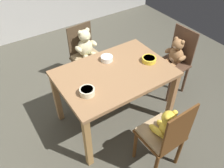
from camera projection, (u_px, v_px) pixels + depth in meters
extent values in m
cube|color=#4B493D|center=(114.00, 118.00, 2.89)|extent=(5.20, 5.20, 0.04)
cube|color=#946B46|center=(115.00, 73.00, 2.41)|extent=(1.20, 0.82, 0.04)
cube|color=#A07642|center=(88.00, 143.00, 2.19)|extent=(0.06, 0.06, 0.69)
cube|color=#9F6E45|center=(172.00, 98.00, 2.65)|extent=(0.06, 0.06, 0.69)
cube|color=#9C7248|center=(57.00, 98.00, 2.65)|extent=(0.06, 0.06, 0.69)
cube|color=#9E7147|center=(133.00, 66.00, 3.11)|extent=(0.06, 0.06, 0.69)
cube|color=#493826|center=(89.00, 60.00, 3.07)|extent=(0.41, 0.41, 0.02)
cube|color=#493826|center=(80.00, 40.00, 3.02)|extent=(0.35, 0.05, 0.43)
cylinder|color=#493826|center=(87.00, 83.00, 3.04)|extent=(0.04, 0.04, 0.42)
cylinder|color=#493826|center=(106.00, 74.00, 3.19)|extent=(0.04, 0.04, 0.42)
cylinder|color=#493826|center=(74.00, 72.00, 3.23)|extent=(0.04, 0.04, 0.42)
cylinder|color=#493826|center=(93.00, 63.00, 3.38)|extent=(0.04, 0.04, 0.42)
cube|color=tan|center=(89.00, 58.00, 3.05)|extent=(0.38, 0.38, 0.04)
ellipsoid|color=beige|center=(85.00, 47.00, 3.00)|extent=(0.22, 0.19, 0.24)
ellipsoid|color=beige|center=(88.00, 50.00, 2.97)|extent=(0.12, 0.07, 0.14)
sphere|color=beige|center=(84.00, 36.00, 2.87)|extent=(0.15, 0.15, 0.15)
ellipsoid|color=beige|center=(87.00, 38.00, 2.85)|extent=(0.07, 0.06, 0.05)
sphere|color=beige|center=(80.00, 33.00, 2.82)|extent=(0.06, 0.06, 0.06)
sphere|color=beige|center=(87.00, 30.00, 2.87)|extent=(0.06, 0.06, 0.06)
ellipsoid|color=beige|center=(78.00, 49.00, 2.91)|extent=(0.08, 0.14, 0.07)
ellipsoid|color=beige|center=(93.00, 43.00, 3.01)|extent=(0.08, 0.14, 0.07)
ellipsoid|color=beige|center=(87.00, 58.00, 2.95)|extent=(0.08, 0.16, 0.07)
ellipsoid|color=beige|center=(94.00, 55.00, 3.00)|extent=(0.08, 0.16, 0.07)
cube|color=#523727|center=(171.00, 65.00, 2.98)|extent=(0.40, 0.40, 0.02)
cube|color=#523727|center=(184.00, 45.00, 2.90)|extent=(0.04, 0.34, 0.45)
cylinder|color=#523727|center=(152.00, 77.00, 3.15)|extent=(0.04, 0.04, 0.42)
cylinder|color=#523727|center=(169.00, 89.00, 2.96)|extent=(0.04, 0.04, 0.42)
cylinder|color=#523727|center=(167.00, 68.00, 3.29)|extent=(0.04, 0.04, 0.42)
cylinder|color=#523727|center=(185.00, 79.00, 3.11)|extent=(0.04, 0.04, 0.42)
ellipsoid|color=#9E6F45|center=(176.00, 55.00, 2.93)|extent=(0.18, 0.21, 0.22)
ellipsoid|color=#D7B08E|center=(173.00, 58.00, 2.91)|extent=(0.07, 0.11, 0.13)
sphere|color=#9E6F45|center=(178.00, 45.00, 2.81)|extent=(0.14, 0.14, 0.14)
ellipsoid|color=#D7B08E|center=(175.00, 47.00, 2.80)|extent=(0.05, 0.06, 0.04)
sphere|color=#9E6F45|center=(176.00, 39.00, 2.81)|extent=(0.05, 0.05, 0.05)
sphere|color=#9E6F45|center=(183.00, 42.00, 2.75)|extent=(0.05, 0.05, 0.05)
ellipsoid|color=#9E6F45|center=(169.00, 51.00, 2.96)|extent=(0.13, 0.07, 0.06)
ellipsoid|color=#9E6F45|center=(182.00, 58.00, 2.83)|extent=(0.13, 0.07, 0.06)
ellipsoid|color=#9E6F45|center=(166.00, 62.00, 2.96)|extent=(0.15, 0.08, 0.07)
ellipsoid|color=#9E6F45|center=(172.00, 66.00, 2.89)|extent=(0.15, 0.08, 0.07)
cube|color=#5A3416|center=(160.00, 135.00, 2.16)|extent=(0.38, 0.37, 0.02)
cube|color=#5A3416|center=(179.00, 131.00, 1.89)|extent=(0.35, 0.02, 0.46)
cylinder|color=#5A3416|center=(158.00, 131.00, 2.47)|extent=(0.04, 0.04, 0.42)
cylinder|color=#5A3416|center=(135.00, 145.00, 2.34)|extent=(0.04, 0.04, 0.42)
cylinder|color=#5A3416|center=(179.00, 151.00, 2.28)|extent=(0.04, 0.04, 0.42)
cylinder|color=#5A3416|center=(156.00, 168.00, 2.15)|extent=(0.04, 0.04, 0.42)
cube|color=tan|center=(160.00, 133.00, 2.14)|extent=(0.35, 0.34, 0.04)
ellipsoid|color=gold|center=(167.00, 130.00, 2.03)|extent=(0.17, 0.15, 0.20)
ellipsoid|color=beige|center=(163.00, 127.00, 2.06)|extent=(0.09, 0.05, 0.12)
sphere|color=gold|center=(169.00, 118.00, 1.93)|extent=(0.13, 0.13, 0.13)
ellipsoid|color=beige|center=(165.00, 116.00, 1.97)|extent=(0.05, 0.05, 0.04)
sphere|color=gold|center=(175.00, 113.00, 1.92)|extent=(0.05, 0.05, 0.05)
sphere|color=gold|center=(167.00, 118.00, 1.88)|extent=(0.05, 0.05, 0.05)
ellipsoid|color=gold|center=(174.00, 122.00, 2.06)|extent=(0.06, 0.11, 0.05)
ellipsoid|color=gold|center=(158.00, 131.00, 1.98)|extent=(0.06, 0.11, 0.05)
ellipsoid|color=gold|center=(162.00, 125.00, 2.16)|extent=(0.06, 0.13, 0.06)
ellipsoid|color=gold|center=(154.00, 129.00, 2.12)|extent=(0.06, 0.13, 0.06)
cylinder|color=yellow|center=(149.00, 60.00, 2.52)|extent=(0.16, 0.16, 0.05)
cylinder|color=yellow|center=(149.00, 61.00, 2.53)|extent=(0.09, 0.09, 0.01)
cylinder|color=beige|center=(149.00, 58.00, 2.51)|extent=(0.13, 0.13, 0.01)
cylinder|color=white|center=(107.00, 58.00, 2.53)|extent=(0.13, 0.13, 0.05)
cylinder|color=white|center=(107.00, 60.00, 2.55)|extent=(0.07, 0.07, 0.01)
cylinder|color=beige|center=(107.00, 57.00, 2.52)|extent=(0.11, 0.11, 0.01)
cylinder|color=beige|center=(87.00, 91.00, 2.13)|extent=(0.14, 0.14, 0.06)
cylinder|color=beige|center=(87.00, 94.00, 2.15)|extent=(0.08, 0.08, 0.01)
cylinder|color=#CDAD94|center=(87.00, 89.00, 2.11)|extent=(0.12, 0.12, 0.01)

